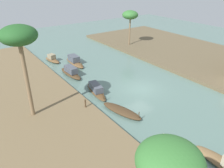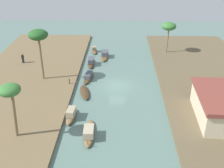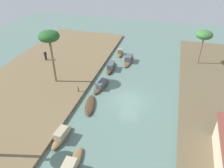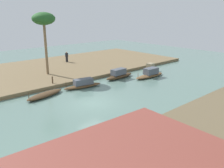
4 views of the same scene
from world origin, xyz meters
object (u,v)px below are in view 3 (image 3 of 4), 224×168
at_px(sampan_foreground, 62,136).
at_px(person_on_near_bank, 46,56).
at_px(sampan_upstream_small, 129,60).
at_px(palm_tree_left_near, 49,38).
at_px(sampan_with_tall_canopy, 70,168).
at_px(sampan_near_left_bank, 90,105).
at_px(sampan_open_hull, 111,67).
at_px(mooring_post, 78,89).
at_px(palm_tree_right_short, 204,35).
at_px(sampan_midstream, 102,85).
at_px(sampan_downstream_large, 120,53).

xyz_separation_m(sampan_foreground, person_on_near_bank, (-15.92, -11.06, 0.60)).
distance_m(sampan_upstream_small, palm_tree_left_near, 14.90).
bearing_deg(person_on_near_bank, sampan_with_tall_canopy, 51.69).
bearing_deg(sampan_upstream_small, person_on_near_bank, -72.69).
bearing_deg(palm_tree_left_near, sampan_with_tall_canopy, 32.52).
bearing_deg(sampan_near_left_bank, sampan_upstream_small, 157.16).
height_order(sampan_open_hull, mooring_post, sampan_open_hull).
height_order(sampan_foreground, sampan_near_left_bank, sampan_foreground).
xyz_separation_m(sampan_near_left_bank, palm_tree_right_short, (-15.77, 13.83, 5.15)).
distance_m(sampan_midstream, sampan_open_hull, 5.71).
relative_size(sampan_foreground, person_on_near_bank, 2.23).
bearing_deg(sampan_open_hull, palm_tree_right_short, 108.62).
bearing_deg(sampan_near_left_bank, mooring_post, -145.45).
xyz_separation_m(sampan_foreground, sampan_open_hull, (-16.38, 0.75, -0.04)).
xyz_separation_m(sampan_upstream_small, sampan_near_left_bank, (13.70, -2.11, -0.23)).
height_order(sampan_midstream, sampan_near_left_bank, sampan_midstream).
xyz_separation_m(sampan_open_hull, sampan_downstream_large, (-6.13, -0.01, -0.10)).
bearing_deg(sampan_with_tall_canopy, palm_tree_left_near, -148.86).
height_order(sampan_upstream_small, mooring_post, same).
relative_size(sampan_foreground, sampan_downstream_large, 1.11).
relative_size(sampan_downstream_large, palm_tree_right_short, 0.59).
relative_size(sampan_midstream, mooring_post, 5.68).
bearing_deg(palm_tree_right_short, sampan_with_tall_canopy, -25.78).
xyz_separation_m(sampan_near_left_bank, person_on_near_bank, (-9.81, -11.93, 0.90)).
xyz_separation_m(sampan_upstream_small, palm_tree_right_short, (-2.08, 11.72, 4.92)).
bearing_deg(person_on_near_bank, sampan_downstream_large, 135.63).
bearing_deg(sampan_foreground, mooring_post, -164.19).
height_order(person_on_near_bank, palm_tree_right_short, palm_tree_right_short).
distance_m(sampan_open_hull, palm_tree_left_near, 11.44).
distance_m(sampan_near_left_bank, sampan_downstream_large, 16.39).
height_order(sampan_foreground, person_on_near_bank, person_on_near_bank).
xyz_separation_m(sampan_midstream, sampan_open_hull, (-5.71, -0.19, 0.07)).
height_order(sampan_near_left_bank, mooring_post, mooring_post).
distance_m(sampan_with_tall_canopy, sampan_upstream_small, 23.14).
relative_size(sampan_midstream, sampan_near_left_bank, 1.03).
bearing_deg(sampan_with_tall_canopy, palm_tree_right_short, 152.84).
relative_size(sampan_foreground, mooring_post, 4.69).
height_order(sampan_upstream_small, palm_tree_right_short, palm_tree_right_short).
distance_m(sampan_midstream, sampan_foreground, 10.71).
xyz_separation_m(sampan_midstream, sampan_foreground, (10.67, -0.94, 0.12)).
height_order(sampan_foreground, sampan_open_hull, sampan_foreground).
xyz_separation_m(sampan_foreground, palm_tree_left_near, (-9.94, -5.94, 6.64)).
bearing_deg(sampan_with_tall_canopy, sampan_downstream_large, -177.45).
xyz_separation_m(sampan_downstream_large, palm_tree_left_near, (12.56, -6.68, 6.78)).
distance_m(sampan_midstream, sampan_upstream_small, 9.36).
bearing_deg(palm_tree_left_near, sampan_foreground, 30.85).
distance_m(sampan_downstream_large, palm_tree_left_near, 15.76).
relative_size(sampan_with_tall_canopy, sampan_foreground, 1.32).
bearing_deg(mooring_post, person_on_near_bank, -128.90).
bearing_deg(sampan_near_left_bank, sampan_downstream_large, 166.34).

